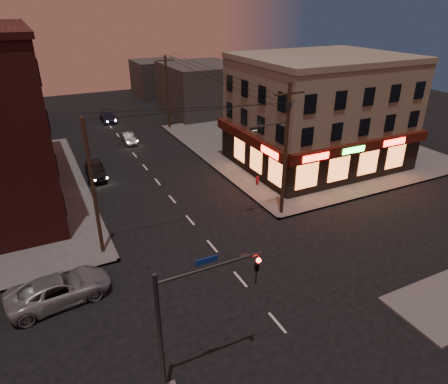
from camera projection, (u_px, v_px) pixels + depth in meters
ground at (240, 279)px, 23.89m from camera, size 120.00×120.00×0.00m
sidewalk_ne at (298, 144)px, 46.44m from camera, size 24.00×28.00×0.15m
pizza_building at (319, 112)px, 38.83m from camera, size 15.85×12.85×10.50m
bg_building_ne_a at (201, 88)px, 58.71m from camera, size 10.00×12.00×7.00m
bg_building_ne_b at (158, 78)px, 69.43m from camera, size 8.00×8.00×6.00m
utility_pole_main at (285, 144)px, 28.78m from camera, size 4.20×0.44×10.00m
utility_pole_far at (167, 92)px, 50.47m from camera, size 0.26×0.26×9.00m
utility_pole_west at (93, 189)px, 24.40m from camera, size 0.24×0.24×9.00m
traffic_signal at (185, 315)px, 15.33m from camera, size 4.49×0.32×6.47m
suv_cross at (59, 289)px, 21.91m from camera, size 5.78×3.22×1.53m
sedan_near at (95, 170)px, 37.42m from camera, size 2.02×4.48×1.49m
sedan_mid at (129, 138)px, 46.76m from camera, size 1.32×3.58×1.17m
sedan_far at (108, 117)px, 54.96m from camera, size 1.86×4.47×1.29m
fire_hydrant at (257, 180)px, 35.79m from camera, size 0.37×0.37×0.80m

